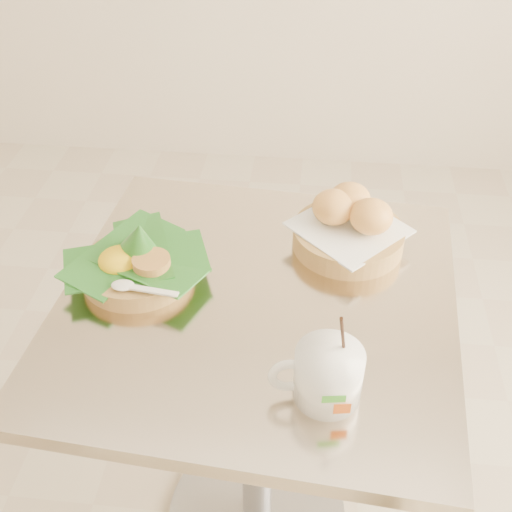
# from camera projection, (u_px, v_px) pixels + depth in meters

# --- Properties ---
(cafe_table) EXTENTS (0.75, 0.75, 0.75)m
(cafe_table) POSITION_uv_depth(u_px,v_px,m) (257.00, 378.00, 1.29)
(cafe_table) COLOR gray
(cafe_table) RESTS_ON floor
(rice_basket) EXTENTS (0.26, 0.26, 0.13)m
(rice_basket) POSITION_uv_depth(u_px,v_px,m) (136.00, 261.00, 1.17)
(rice_basket) COLOR tan
(rice_basket) RESTS_ON cafe_table
(bread_basket) EXTENTS (0.26, 0.26, 0.11)m
(bread_basket) POSITION_uv_depth(u_px,v_px,m) (349.00, 226.00, 1.24)
(bread_basket) COLOR tan
(bread_basket) RESTS_ON cafe_table
(coffee_mug) EXTENTS (0.14, 0.11, 0.18)m
(coffee_mug) POSITION_uv_depth(u_px,v_px,m) (326.00, 374.00, 0.95)
(coffee_mug) COLOR white
(coffee_mug) RESTS_ON cafe_table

